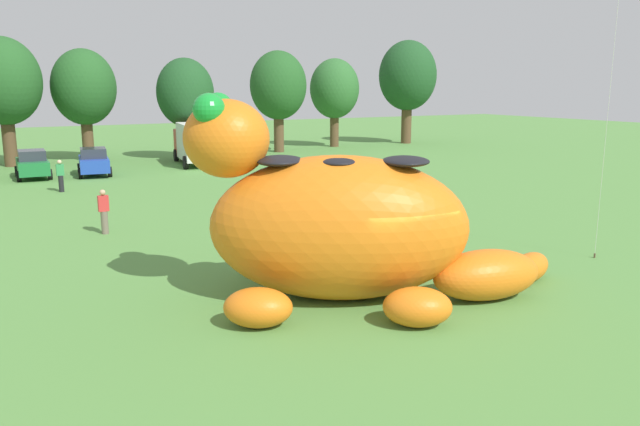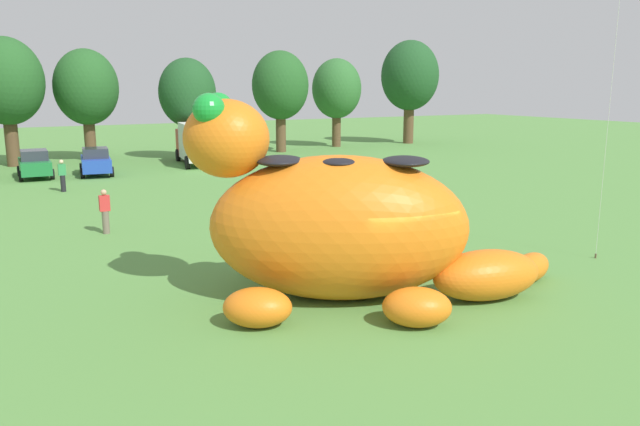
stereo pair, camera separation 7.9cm
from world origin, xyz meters
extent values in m
plane|color=#568E42|center=(0.00, 0.00, 0.00)|extent=(160.00, 160.00, 0.00)
ellipsoid|color=orange|center=(-1.05, 0.93, 1.91)|extent=(7.56, 6.41, 3.81)
ellipsoid|color=orange|center=(-3.51, 2.42, 4.22)|extent=(2.94, 2.87, 2.01)
sphere|color=green|center=(-4.06, 2.10, 4.98)|extent=(0.81, 0.81, 0.81)
sphere|color=green|center=(-3.48, 3.05, 4.98)|extent=(0.81, 0.81, 0.81)
ellipsoid|color=black|center=(-2.35, 1.72, 3.66)|extent=(1.83, 1.94, 0.25)
ellipsoid|color=black|center=(-1.05, 0.93, 3.66)|extent=(1.83, 1.94, 0.25)
ellipsoid|color=black|center=(0.41, 0.05, 3.66)|extent=(1.83, 1.94, 0.25)
ellipsoid|color=orange|center=(-3.74, 0.08, 0.47)|extent=(2.00, 1.84, 0.93)
ellipsoid|color=orange|center=(-1.54, 3.71, 0.47)|extent=(2.00, 1.84, 0.93)
ellipsoid|color=orange|center=(-0.46, -1.71, 0.47)|extent=(2.00, 1.84, 0.93)
ellipsoid|color=orange|center=(1.56, 1.63, 0.47)|extent=(2.00, 1.84, 0.93)
ellipsoid|color=orange|center=(2.29, -1.09, 0.67)|extent=(3.29, 2.09, 1.34)
ellipsoid|color=orange|center=(4.53, -0.56, 0.41)|extent=(1.92, 1.37, 0.82)
cube|color=#1E7238|center=(-6.18, 28.73, 0.72)|extent=(1.81, 4.14, 0.80)
cube|color=#2D333D|center=(-6.19, 28.58, 1.42)|extent=(1.55, 2.01, 0.60)
cylinder|color=black|center=(-7.00, 30.02, 0.32)|extent=(0.26, 0.65, 0.64)
cylinder|color=black|center=(-5.30, 29.98, 0.32)|extent=(0.26, 0.65, 0.64)
cylinder|color=black|center=(-7.07, 27.48, 0.32)|extent=(0.26, 0.65, 0.64)
cylinder|color=black|center=(-5.37, 27.44, 0.32)|extent=(0.26, 0.65, 0.64)
cube|color=#2347B7|center=(-2.69, 28.21, 0.72)|extent=(2.20, 4.28, 0.80)
cube|color=#2D333D|center=(-2.71, 28.06, 1.42)|extent=(1.73, 2.14, 0.60)
cylinder|color=black|center=(-3.38, 29.58, 0.32)|extent=(0.32, 0.66, 0.64)
cylinder|color=black|center=(-1.69, 29.37, 0.32)|extent=(0.32, 0.66, 0.64)
cylinder|color=black|center=(-3.69, 27.06, 0.32)|extent=(0.32, 0.66, 0.64)
cylinder|color=black|center=(-2.01, 26.84, 0.32)|extent=(0.32, 0.66, 0.64)
cube|color=#B2231E|center=(4.90, 32.70, 1.40)|extent=(2.24, 2.07, 1.90)
cube|color=silver|center=(4.45, 29.53, 1.70)|extent=(2.73, 4.85, 2.50)
cylinder|color=black|center=(3.91, 32.84, 0.45)|extent=(0.41, 0.93, 0.90)
cylinder|color=black|center=(5.89, 32.55, 0.45)|extent=(0.41, 0.93, 0.90)
cylinder|color=black|center=(3.18, 28.08, 0.45)|extent=(0.41, 0.93, 0.90)
cylinder|color=black|center=(5.26, 27.79, 0.45)|extent=(0.41, 0.93, 0.90)
cylinder|color=brown|center=(-7.01, 35.54, 1.56)|extent=(0.89, 0.89, 3.11)
ellipsoid|color=#235623|center=(-7.01, 35.54, 5.85)|extent=(4.98, 4.98, 5.98)
cylinder|color=brown|center=(-1.70, 36.43, 1.45)|extent=(0.83, 0.83, 2.89)
ellipsoid|color=#235623|center=(-1.70, 36.43, 5.44)|extent=(4.63, 4.63, 5.56)
cylinder|color=brown|center=(5.10, 33.72, 1.34)|extent=(0.76, 0.76, 2.68)
ellipsoid|color=#1E4C23|center=(5.10, 33.72, 5.03)|extent=(4.28, 4.28, 5.14)
cylinder|color=brown|center=(13.50, 35.09, 1.48)|extent=(0.85, 0.85, 2.96)
ellipsoid|color=#235623|center=(13.50, 35.09, 5.57)|extent=(4.74, 4.74, 5.69)
cylinder|color=brown|center=(19.99, 36.83, 1.40)|extent=(0.80, 0.80, 2.81)
ellipsoid|color=#2D662D|center=(19.99, 36.83, 5.28)|extent=(4.49, 4.49, 5.39)
cylinder|color=brown|center=(27.86, 36.34, 1.73)|extent=(0.99, 0.99, 3.45)
ellipsoid|color=#1E4C23|center=(27.86, 36.34, 6.49)|extent=(5.52, 5.52, 6.63)
cylinder|color=#726656|center=(-5.12, 11.46, 0.44)|extent=(0.26, 0.26, 0.88)
cube|color=red|center=(-5.12, 11.46, 1.18)|extent=(0.38, 0.22, 0.60)
sphere|color=tan|center=(-5.12, 11.46, 1.60)|extent=(0.22, 0.22, 0.22)
cylinder|color=#726656|center=(5.11, 15.45, 0.44)|extent=(0.26, 0.26, 0.88)
cube|color=#338C4C|center=(5.11, 15.45, 1.18)|extent=(0.38, 0.22, 0.60)
sphere|color=brown|center=(5.11, 15.45, 1.60)|extent=(0.22, 0.22, 0.22)
cylinder|color=black|center=(-5.33, 22.45, 0.44)|extent=(0.26, 0.26, 0.88)
cube|color=#338C4C|center=(-5.33, 22.45, 1.18)|extent=(0.38, 0.22, 0.60)
sphere|color=beige|center=(-5.33, 22.45, 1.60)|extent=(0.22, 0.22, 0.22)
cylinder|color=brown|center=(8.29, 0.11, 0.07)|extent=(0.06, 0.06, 0.15)
cylinder|color=silver|center=(8.29, 0.11, 5.94)|extent=(0.01, 0.01, 11.57)
camera|label=1|loc=(-9.15, -12.57, 5.55)|focal=34.70mm
camera|label=2|loc=(-9.08, -12.61, 5.55)|focal=34.70mm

